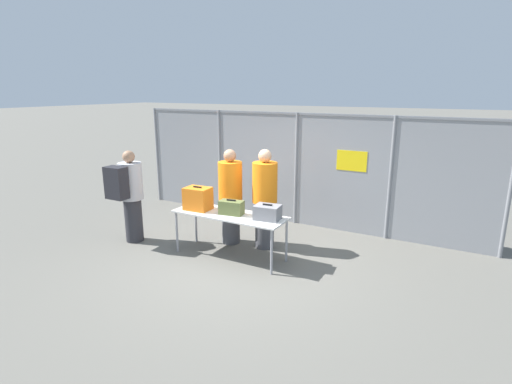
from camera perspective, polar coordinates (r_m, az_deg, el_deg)
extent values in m
plane|color=#605E56|center=(6.83, -2.61, -10.09)|extent=(120.00, 120.00, 0.00)
cylinder|color=gray|center=(10.61, -13.88, 5.13)|extent=(0.07, 0.07, 2.37)
cylinder|color=gray|center=(9.42, -5.14, 4.35)|extent=(0.07, 0.07, 2.37)
cylinder|color=gray|center=(8.51, 5.77, 3.24)|extent=(0.07, 0.07, 2.37)
cylinder|color=gray|center=(7.97, 18.66, 1.77)|extent=(0.07, 0.07, 2.37)
cylinder|color=gray|center=(7.88, 32.57, 0.08)|extent=(0.07, 0.07, 2.37)
cube|color=gray|center=(8.51, 5.77, 3.24)|extent=(7.74, 0.01, 2.37)
cube|color=gray|center=(8.36, 5.97, 11.04)|extent=(7.74, 0.04, 0.04)
cube|color=yellow|center=(8.07, 13.50, 4.35)|extent=(0.60, 0.01, 0.40)
cube|color=silver|center=(6.82, -3.78, -3.23)|extent=(2.00, 0.68, 0.02)
cylinder|color=#99999E|center=(7.27, -11.23, -5.59)|extent=(0.04, 0.04, 0.75)
cylinder|color=#99999E|center=(6.29, 2.23, -8.57)|extent=(0.04, 0.04, 0.75)
cylinder|color=#99999E|center=(7.68, -8.57, -4.38)|extent=(0.04, 0.04, 0.75)
cylinder|color=#99999E|center=(6.75, 4.36, -6.93)|extent=(0.04, 0.04, 0.75)
cube|color=orange|center=(7.07, -8.31, -0.94)|extent=(0.46, 0.35, 0.40)
cube|color=black|center=(7.02, -8.37, 0.71)|extent=(0.16, 0.03, 0.02)
cube|color=#566033|center=(6.76, -3.53, -2.23)|extent=(0.43, 0.27, 0.23)
cube|color=black|center=(6.73, -3.55, -1.17)|extent=(0.16, 0.05, 0.02)
cube|color=slate|center=(6.49, 1.65, -2.92)|extent=(0.44, 0.35, 0.23)
cube|color=black|center=(6.46, 1.66, -1.83)|extent=(0.16, 0.04, 0.02)
cylinder|color=#2D2D33|center=(7.98, -17.07, -3.83)|extent=(0.33, 0.33, 0.83)
cylinder|color=#B2B2B7|center=(7.78, -17.48, 1.50)|extent=(0.43, 0.43, 0.69)
sphere|color=#A57A5B|center=(7.70, -17.74, 4.83)|extent=(0.23, 0.23, 0.23)
cube|color=#232328|center=(7.56, -19.32, 1.24)|extent=(0.39, 0.24, 0.58)
cylinder|color=#4C4C51|center=(7.56, -3.61, -4.15)|extent=(0.34, 0.34, 0.85)
cylinder|color=orange|center=(7.35, -3.70, 1.60)|extent=(0.44, 0.44, 0.71)
sphere|color=#A57A5B|center=(7.26, -3.76, 5.21)|extent=(0.23, 0.23, 0.23)
cylinder|color=#4C4C51|center=(7.32, 1.23, -4.69)|extent=(0.34, 0.34, 0.87)
cylinder|color=orange|center=(7.10, 1.27, 1.37)|extent=(0.45, 0.45, 0.72)
sphere|color=tan|center=(7.01, 1.29, 5.18)|extent=(0.23, 0.23, 0.23)
cube|color=white|center=(10.52, 20.79, 0.26)|extent=(2.57, 1.51, 0.53)
sphere|color=black|center=(9.84, 17.43, -1.21)|extent=(0.57, 0.57, 0.57)
sphere|color=black|center=(11.40, 19.12, 0.75)|extent=(0.57, 0.57, 0.57)
cylinder|color=#59595B|center=(10.93, 11.70, 0.27)|extent=(0.90, 0.06, 0.06)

